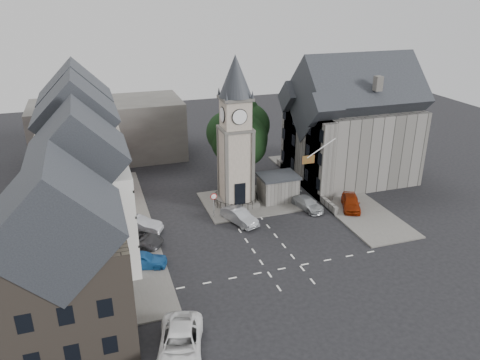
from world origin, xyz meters
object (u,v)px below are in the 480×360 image
object	(u,v)px
clock_tower	(236,134)
car_east_red	(351,202)
stone_shelter	(278,188)
pedestrian	(320,194)
car_west_blue	(142,260)

from	to	relation	value
clock_tower	car_east_red	size ratio (longest dim) A/B	3.62
stone_shelter	pedestrian	size ratio (longest dim) A/B	2.76
pedestrian	clock_tower	bearing A→B (deg)	-45.19
stone_shelter	car_west_blue	distance (m)	18.62
stone_shelter	pedestrian	bearing A→B (deg)	-18.62
stone_shelter	car_west_blue	xyz separation A→B (m)	(-16.30, -8.96, -0.82)
clock_tower	pedestrian	bearing A→B (deg)	-12.18
clock_tower	car_west_blue	bearing A→B (deg)	-140.57
car_east_red	pedestrian	size ratio (longest dim) A/B	2.88
clock_tower	pedestrian	world-z (taller)	clock_tower
car_west_blue	car_east_red	size ratio (longest dim) A/B	0.96
stone_shelter	car_east_red	distance (m)	8.11
stone_shelter	car_east_red	world-z (taller)	stone_shelter
clock_tower	stone_shelter	distance (m)	8.15
stone_shelter	pedestrian	distance (m)	4.81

